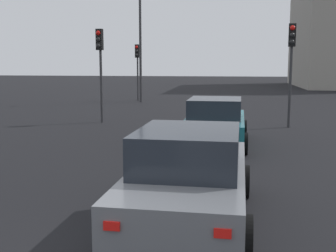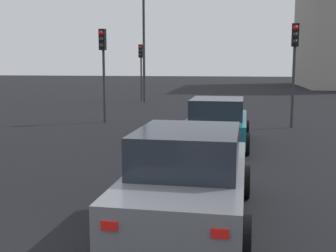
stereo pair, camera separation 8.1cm
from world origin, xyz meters
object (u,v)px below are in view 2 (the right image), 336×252
(traffic_light_near_left, at_px, (141,60))
(traffic_light_far_left, at_px, (295,53))
(car_grey_left_second, at_px, (189,177))
(car_teal_left_lead, at_px, (217,123))
(traffic_light_near_right, at_px, (103,56))
(street_lamp_kerbside, at_px, (144,25))

(traffic_light_near_left, distance_m, traffic_light_far_left, 14.51)
(traffic_light_far_left, bearing_deg, car_grey_left_second, -9.24)
(car_teal_left_lead, xyz_separation_m, traffic_light_near_right, (4.52, 5.18, 2.19))
(traffic_light_near_right, xyz_separation_m, traffic_light_far_left, (-0.34, -8.01, 0.06))
(car_teal_left_lead, relative_size, traffic_light_near_right, 1.10)
(traffic_light_near_left, xyz_separation_m, traffic_light_far_left, (-11.52, -8.83, 0.19))
(traffic_light_far_left, relative_size, street_lamp_kerbside, 0.47)
(traffic_light_far_left, distance_m, street_lamp_kerbside, 13.44)
(car_grey_left_second, relative_size, street_lamp_kerbside, 0.52)
(car_grey_left_second, distance_m, street_lamp_kerbside, 22.35)
(traffic_light_near_left, relative_size, traffic_light_far_left, 0.93)
(car_grey_left_second, xyz_separation_m, street_lamp_kerbside, (21.26, 5.35, 4.33))
(car_grey_left_second, xyz_separation_m, traffic_light_near_right, (11.28, 5.01, 2.17))
(car_teal_left_lead, distance_m, traffic_light_far_left, 5.52)
(car_teal_left_lead, height_order, car_grey_left_second, car_grey_left_second)
(car_teal_left_lead, height_order, traffic_light_near_right, traffic_light_near_right)
(car_grey_left_second, relative_size, traffic_light_far_left, 1.10)
(traffic_light_near_left, height_order, street_lamp_kerbside, street_lamp_kerbside)
(traffic_light_near_right, bearing_deg, traffic_light_near_left, -167.23)
(traffic_light_near_left, xyz_separation_m, street_lamp_kerbside, (-1.19, -0.48, 2.29))
(car_grey_left_second, bearing_deg, street_lamp_kerbside, 15.55)
(traffic_light_near_left, distance_m, street_lamp_kerbside, 2.63)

